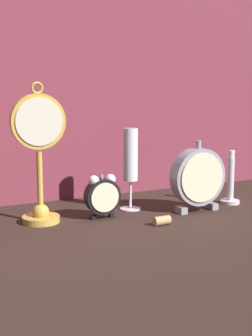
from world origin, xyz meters
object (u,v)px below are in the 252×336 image
object	(u,v)px
pocket_watch_on_stand	(39,157)
wine_cork	(162,221)
alarm_clock_twin_bell	(103,194)
champagne_flute	(130,161)
mantel_clock_silver	(198,177)
brass_candlestick	(230,186)

from	to	relation	value
pocket_watch_on_stand	wine_cork	size ratio (longest dim) A/B	8.20
alarm_clock_twin_bell	champagne_flute	size ratio (longest dim) A/B	0.51
alarm_clock_twin_bell	champagne_flute	bearing A→B (deg)	26.06
pocket_watch_on_stand	alarm_clock_twin_bell	distance (m)	0.19
champagne_flute	mantel_clock_silver	bearing A→B (deg)	-33.76
pocket_watch_on_stand	mantel_clock_silver	world-z (taller)	pocket_watch_on_stand
mantel_clock_silver	champagne_flute	bearing A→B (deg)	146.24
mantel_clock_silver	wine_cork	size ratio (longest dim) A/B	4.60
mantel_clock_silver	champagne_flute	xyz separation A→B (m)	(-0.15, 0.10, 0.04)
pocket_watch_on_stand	mantel_clock_silver	xyz separation A→B (m)	(0.41, -0.08, -0.07)
alarm_clock_twin_bell	brass_candlestick	size ratio (longest dim) A/B	0.73
alarm_clock_twin_bell	champagne_flute	distance (m)	0.14
mantel_clock_silver	brass_candlestick	size ratio (longest dim) A/B	1.24
pocket_watch_on_stand	champagne_flute	xyz separation A→B (m)	(0.26, 0.02, -0.03)
pocket_watch_on_stand	brass_candlestick	size ratio (longest dim) A/B	2.22
mantel_clock_silver	wine_cork	xyz separation A→B (m)	(-0.15, -0.07, -0.08)
pocket_watch_on_stand	wine_cork	distance (m)	0.34
wine_cork	alarm_clock_twin_bell	bearing A→B (deg)	130.88
alarm_clock_twin_bell	brass_candlestick	xyz separation A→B (m)	(0.40, -0.02, -0.01)
brass_candlestick	wine_cork	bearing A→B (deg)	-160.40
champagne_flute	wine_cork	xyz separation A→B (m)	(-0.00, -0.17, -0.12)
mantel_clock_silver	brass_candlestick	world-z (taller)	mantel_clock_silver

